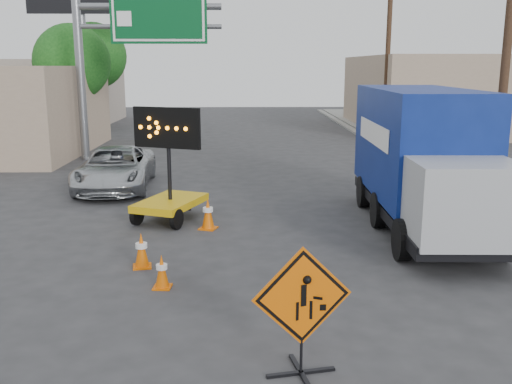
{
  "coord_description": "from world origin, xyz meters",
  "views": [
    {
      "loc": [
        0.46,
        -6.73,
        4.03
      ],
      "look_at": [
        0.65,
        3.29,
        1.79
      ],
      "focal_mm": 40.0,
      "sensor_mm": 36.0,
      "label": 1
    }
  ],
  "objects_px": {
    "arrow_board": "(170,196)",
    "construction_sign": "(302,309)",
    "box_truck": "(422,167)",
    "pickup_truck": "(115,168)"
  },
  "relations": [
    {
      "from": "arrow_board",
      "to": "construction_sign",
      "type": "bearing_deg",
      "value": -49.19
    },
    {
      "from": "construction_sign",
      "to": "arrow_board",
      "type": "relative_size",
      "value": 0.6
    },
    {
      "from": "box_truck",
      "to": "construction_sign",
      "type": "bearing_deg",
      "value": -116.07
    },
    {
      "from": "pickup_truck",
      "to": "arrow_board",
      "type": "bearing_deg",
      "value": -63.58
    },
    {
      "from": "arrow_board",
      "to": "box_truck",
      "type": "xyz_separation_m",
      "value": [
        6.38,
        -0.86,
        0.9
      ]
    },
    {
      "from": "pickup_truck",
      "to": "box_truck",
      "type": "height_order",
      "value": "box_truck"
    },
    {
      "from": "arrow_board",
      "to": "box_truck",
      "type": "distance_m",
      "value": 6.5
    },
    {
      "from": "construction_sign",
      "to": "arrow_board",
      "type": "distance_m",
      "value": 8.28
    },
    {
      "from": "arrow_board",
      "to": "pickup_truck",
      "type": "relative_size",
      "value": 0.6
    },
    {
      "from": "box_truck",
      "to": "pickup_truck",
      "type": "bearing_deg",
      "value": 152.41
    }
  ]
}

